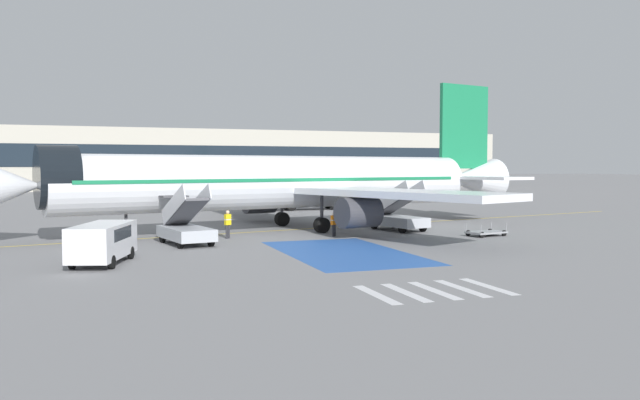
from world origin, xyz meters
TOP-DOWN VIEW (x-y plane):
  - ground_plane at (0.00, 0.00)m, footprint 600.00×600.00m
  - apron_leadline_yellow at (-0.07, -0.38)m, footprint 74.74×16.18m
  - apron_stand_patch_blue at (-0.07, -13.01)m, footprint 6.41×12.01m
  - apron_walkway_bar_0 at (-3.07, -23.95)m, footprint 0.44×3.60m
  - apron_walkway_bar_1 at (-1.87, -23.95)m, footprint 0.44×3.60m
  - apron_walkway_bar_2 at (-0.67, -23.95)m, footprint 0.44×3.60m
  - apron_walkway_bar_3 at (0.53, -23.95)m, footprint 0.44×3.60m
  - apron_walkway_bar_4 at (1.73, -23.95)m, footprint 0.44×3.60m
  - airliner at (0.63, -0.23)m, footprint 42.31×35.08m
  - boarding_stairs_forward at (-7.84, -6.63)m, footprint 3.16×5.52m
  - boarding_stairs_aft at (7.99, -3.24)m, footprint 3.16×5.52m
  - fuel_tanker at (7.43, 20.12)m, footprint 10.84×2.71m
  - service_van_1 at (-12.56, -12.95)m, footprint 3.40×5.44m
  - baggage_cart at (11.99, -8.64)m, footprint 2.85×2.00m
  - ground_crew_0 at (2.14, -5.49)m, footprint 0.49×0.38m
  - ground_crew_1 at (-4.85, -4.36)m, footprint 0.49×0.40m
  - terminal_building at (9.41, 88.94)m, footprint 132.30×12.10m

SIDE VIEW (x-z plane):
  - ground_plane at x=0.00m, z-range 0.00..0.00m
  - apron_leadline_yellow at x=-0.07m, z-range 0.00..0.01m
  - apron_stand_patch_blue at x=-0.07m, z-range 0.00..0.01m
  - apron_walkway_bar_0 at x=-3.07m, z-range 0.00..0.01m
  - apron_walkway_bar_1 at x=-1.87m, z-range 0.00..0.01m
  - apron_walkway_bar_2 at x=-0.67m, z-range 0.00..0.01m
  - apron_walkway_bar_3 at x=0.53m, z-range 0.00..0.01m
  - apron_walkway_bar_4 at x=1.73m, z-range 0.00..0.01m
  - baggage_cart at x=11.99m, z-range -0.18..0.69m
  - ground_crew_0 at x=2.14m, z-range 0.12..1.76m
  - boarding_stairs_forward at x=-7.84m, z-range -0.91..2.82m
  - boarding_stairs_aft at x=7.99m, z-range -0.92..2.84m
  - ground_crew_1 at x=-4.85m, z-range 0.15..2.00m
  - service_van_1 at x=-12.56m, z-range 0.21..2.14m
  - fuel_tanker at x=7.43m, z-range 0.01..3.29m
  - airliner at x=0.63m, z-range -2.37..9.53m
  - terminal_building at x=9.41m, z-range 0.00..12.48m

